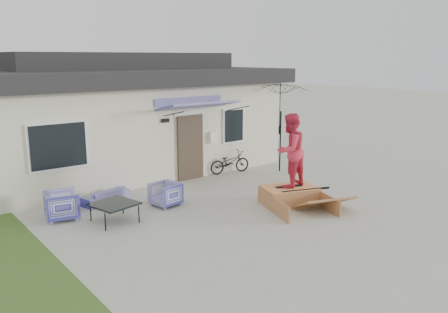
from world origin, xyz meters
TOP-DOWN VIEW (x-y plane):
  - ground at (0.00, 0.00)m, footprint 90.00×90.00m
  - grass_strip at (-5.20, 2.00)m, footprint 1.40×8.00m
  - house at (0.00, 7.99)m, footprint 10.80×8.49m
  - loveseat at (-2.25, 3.82)m, footprint 1.41×0.74m
  - armchair_left at (-3.62, 3.24)m, footprint 0.85×0.89m
  - armchair_right at (-1.08, 2.58)m, footprint 0.74×0.78m
  - coffee_table at (-2.69, 2.27)m, footprint 1.15×1.15m
  - bicycle at (2.50, 4.30)m, footprint 1.53×0.78m
  - patio_umbrella at (4.06, 3.44)m, footprint 2.18×2.04m
  - skate_ramp at (1.64, 0.64)m, footprint 1.94×2.23m
  - skateboard at (1.65, 0.68)m, footprint 0.77×0.42m
  - skater at (1.65, 0.68)m, footprint 1.07×0.89m

SIDE VIEW (x-z plane):
  - ground at x=0.00m, z-range 0.00..0.00m
  - grass_strip at x=-5.20m, z-range 0.00..0.01m
  - skate_ramp at x=1.64m, z-range 0.00..0.47m
  - coffee_table at x=-2.69m, z-range 0.00..0.47m
  - loveseat at x=-2.25m, z-range 0.00..0.53m
  - armchair_right at x=-1.08m, z-range 0.00..0.70m
  - armchair_left at x=-3.62m, z-range 0.00..0.78m
  - bicycle at x=2.50m, z-range 0.00..0.94m
  - skateboard at x=1.65m, z-range 0.47..0.52m
  - skater at x=1.65m, z-range 0.52..2.49m
  - patio_umbrella at x=4.06m, z-range 0.65..2.85m
  - house at x=0.00m, z-range -0.11..3.99m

